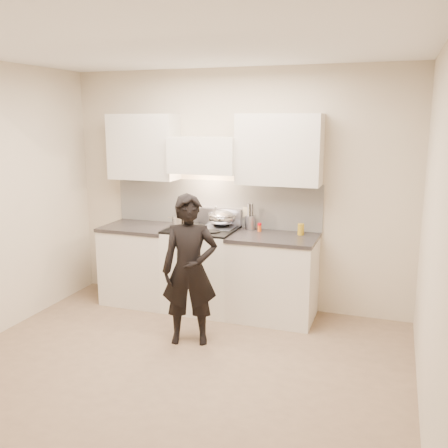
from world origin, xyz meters
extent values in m
plane|color=#8A6F53|center=(0.00, 0.00, 0.00)|extent=(4.00, 4.00, 0.00)
cube|color=beige|center=(0.00, 1.75, 1.35)|extent=(4.00, 0.04, 2.70)
cube|color=beige|center=(0.00, -1.75, 1.35)|extent=(4.00, 0.04, 2.70)
cube|color=beige|center=(2.00, 0.00, 1.35)|extent=(0.04, 3.50, 2.70)
cube|color=white|center=(0.00, 0.00, 2.69)|extent=(4.00, 3.50, 0.02)
cube|color=white|center=(-0.25, 1.74, 1.19)|extent=(2.50, 0.02, 0.53)
cube|color=#AEACBC|center=(-0.30, 1.70, 1.03)|extent=(0.76, 0.08, 0.20)
cube|color=white|center=(-0.30, 1.55, 1.75)|extent=(0.76, 0.40, 0.40)
cylinder|color=#B9B8BF|center=(-0.30, 1.37, 1.57)|extent=(0.66, 0.02, 0.02)
cube|color=silver|center=(0.53, 1.58, 1.83)|extent=(0.90, 0.33, 0.75)
cube|color=silver|center=(-1.08, 1.58, 1.83)|extent=(0.80, 0.33, 0.75)
cube|color=beige|center=(0.13, 1.73, 1.10)|extent=(0.08, 0.01, 0.12)
cube|color=white|center=(-0.30, 1.43, 0.46)|extent=(0.76, 0.65, 0.92)
cube|color=black|center=(-0.30, 1.43, 0.93)|extent=(0.76, 0.65, 0.02)
cube|color=silver|center=(-0.14, 1.54, 0.95)|extent=(0.36, 0.34, 0.01)
cylinder|color=#B9B8BF|center=(-0.30, 1.13, 0.78)|extent=(0.62, 0.02, 0.02)
cylinder|color=black|center=(-0.48, 1.28, 0.95)|extent=(0.18, 0.18, 0.01)
cylinder|color=black|center=(-0.12, 1.28, 0.95)|extent=(0.18, 0.18, 0.01)
cylinder|color=black|center=(-0.48, 1.57, 0.95)|extent=(0.18, 0.18, 0.01)
cylinder|color=black|center=(-0.12, 1.57, 0.95)|extent=(0.18, 0.18, 0.01)
cube|color=silver|center=(0.53, 1.43, 0.44)|extent=(0.90, 0.65, 0.88)
cube|color=black|center=(0.53, 1.43, 0.90)|extent=(0.92, 0.67, 0.04)
cube|color=silver|center=(-1.08, 1.43, 0.44)|extent=(0.80, 0.65, 0.88)
cube|color=black|center=(-1.08, 1.43, 0.90)|extent=(0.82, 0.67, 0.04)
ellipsoid|color=#B9B8BF|center=(-0.11, 1.57, 1.05)|extent=(0.32, 0.32, 0.17)
torus|color=#B9B8BF|center=(-0.11, 1.57, 1.09)|extent=(0.33, 0.33, 0.01)
ellipsoid|color=silver|center=(-0.11, 1.57, 1.04)|extent=(0.18, 0.18, 0.08)
cylinder|color=silver|center=(-0.16, 1.44, 1.14)|extent=(0.13, 0.21, 0.17)
cylinder|color=#B9B8BF|center=(-0.48, 1.28, 1.03)|extent=(0.25, 0.25, 0.14)
cube|color=#B9B8BF|center=(-0.60, 1.26, 1.08)|extent=(0.05, 0.03, 0.01)
cube|color=#B9B8BF|center=(-0.35, 1.30, 1.08)|extent=(0.05, 0.03, 0.01)
cylinder|color=#AEACBC|center=(0.20, 1.65, 1.00)|extent=(0.11, 0.11, 0.16)
cylinder|color=black|center=(0.22, 1.65, 1.08)|extent=(0.01, 0.01, 0.28)
cylinder|color=silver|center=(0.21, 1.67, 1.08)|extent=(0.01, 0.01, 0.28)
cylinder|color=#AEACBC|center=(0.19, 1.67, 1.08)|extent=(0.01, 0.01, 0.28)
cylinder|color=black|center=(0.18, 1.66, 1.08)|extent=(0.01, 0.01, 0.28)
cylinder|color=#AEACBC|center=(0.17, 1.64, 1.08)|extent=(0.01, 0.01, 0.28)
cylinder|color=silver|center=(0.18, 1.63, 1.08)|extent=(0.01, 0.01, 0.28)
cylinder|color=black|center=(0.20, 1.62, 1.08)|extent=(0.01, 0.01, 0.28)
cylinder|color=#AEACBC|center=(0.22, 1.64, 1.08)|extent=(0.01, 0.01, 0.28)
cylinder|color=#E85313|center=(0.33, 1.58, 0.96)|extent=(0.04, 0.04, 0.07)
cylinder|color=red|center=(0.33, 1.58, 1.00)|extent=(0.04, 0.04, 0.02)
cylinder|color=#B0881A|center=(0.79, 1.57, 0.98)|extent=(0.07, 0.07, 0.12)
imported|color=black|center=(-0.08, 0.56, 0.73)|extent=(0.62, 0.50, 1.46)
camera|label=1|loc=(1.72, -3.65, 2.15)|focal=40.00mm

